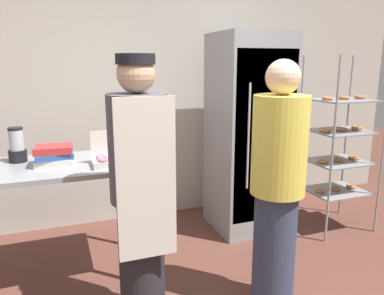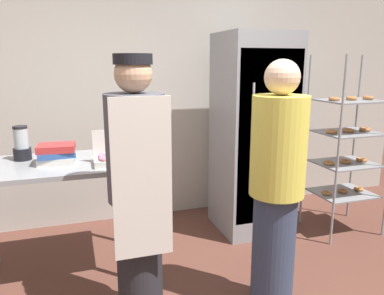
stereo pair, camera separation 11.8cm
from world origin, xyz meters
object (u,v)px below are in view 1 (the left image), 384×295
(blender_pitcher, at_px, (17,147))
(person_customer, at_px, (277,187))
(baking_rack, at_px, (340,145))
(binder_stack, at_px, (54,155))
(donut_box, at_px, (112,159))
(person_baker, at_px, (140,191))
(refrigerator, at_px, (248,134))

(blender_pitcher, bearing_deg, person_customer, -32.91)
(baking_rack, xyz_separation_m, binder_stack, (-2.70, 0.00, 0.14))
(blender_pitcher, bearing_deg, donut_box, -28.17)
(baking_rack, relative_size, person_baker, 1.01)
(binder_stack, xyz_separation_m, person_customer, (1.39, -0.88, -0.13))
(person_baker, bearing_deg, blender_pitcher, 129.59)
(donut_box, relative_size, binder_stack, 1.02)
(donut_box, bearing_deg, baking_rack, 4.11)
(person_baker, bearing_deg, binder_stack, 124.29)
(baking_rack, relative_size, blender_pitcher, 6.47)
(refrigerator, distance_m, person_baker, 1.72)
(refrigerator, relative_size, baking_rack, 1.12)
(refrigerator, height_order, binder_stack, refrigerator)
(binder_stack, relative_size, person_customer, 0.17)
(donut_box, distance_m, binder_stack, 0.44)
(baking_rack, relative_size, person_customer, 1.03)
(binder_stack, height_order, person_customer, person_customer)
(blender_pitcher, height_order, person_customer, person_customer)
(refrigerator, height_order, person_customer, refrigerator)
(baking_rack, xyz_separation_m, person_customer, (-1.30, -0.88, 0.00))
(person_customer, bearing_deg, refrigerator, 69.96)
(donut_box, distance_m, person_customer, 1.22)
(donut_box, bearing_deg, blender_pitcher, 151.83)
(person_baker, height_order, person_customer, person_baker)
(baking_rack, bearing_deg, person_customer, -146.02)
(baking_rack, distance_m, person_baker, 2.32)
(baking_rack, xyz_separation_m, blender_pitcher, (-2.96, 0.19, 0.18))
(blender_pitcher, bearing_deg, baking_rack, -3.74)
(baking_rack, distance_m, binder_stack, 2.70)
(baking_rack, bearing_deg, refrigerator, 158.27)
(donut_box, bearing_deg, refrigerator, 19.48)
(binder_stack, bearing_deg, person_baker, -55.71)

